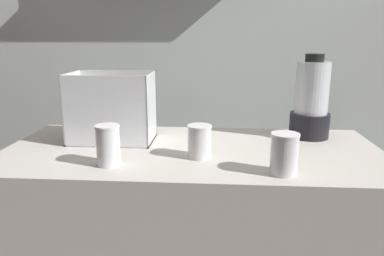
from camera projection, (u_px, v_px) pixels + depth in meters
counter at (192, 255)px, 1.46m from camera, size 1.40×0.64×0.90m
back_wall_unit at (201, 42)px, 1.99m from camera, size 2.60×0.24×2.50m
carrot_display_bin at (113, 119)px, 1.43m from camera, size 0.32×0.20×0.27m
blender_pitcher at (311, 103)px, 1.47m from camera, size 0.16×0.16×0.34m
juice_cup_orange_far_left at (108, 148)px, 1.16m from camera, size 0.08×0.08×0.13m
juice_cup_carrot_left at (200, 143)px, 1.24m from camera, size 0.08×0.08×0.11m
juice_cup_mango_middle at (284, 156)px, 1.09m from camera, size 0.09×0.09×0.13m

